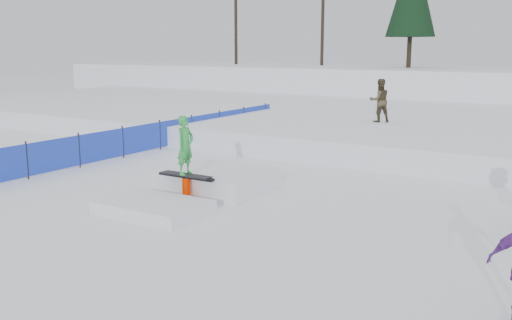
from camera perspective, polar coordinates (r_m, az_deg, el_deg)
The scene contains 6 objects.
ground at distance 12.41m, azimuth -6.87°, elevation -6.28°, with size 120.00×120.00×0.00m, color white.
snow_berm at distance 40.00m, azimuth 21.05°, elevation 6.85°, with size 60.00×14.00×2.40m, color white.
snow_midrise at distance 26.51m, azimuth 15.17°, elevation 3.63°, with size 50.00×18.00×0.80m, color white.
safety_fence at distance 21.32m, azimuth -9.58°, elevation 2.51°, with size 0.05×16.00×1.10m.
walker_olive at distance 23.15m, azimuth 12.25°, elevation 5.83°, with size 0.83×0.65×1.70m, color #413924.
jib_rail_feature at distance 14.46m, azimuth -5.55°, elevation -2.49°, with size 2.60×4.40×2.11m.
Camera 1 is at (7.42, -9.23, 3.71)m, focal length 40.00 mm.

